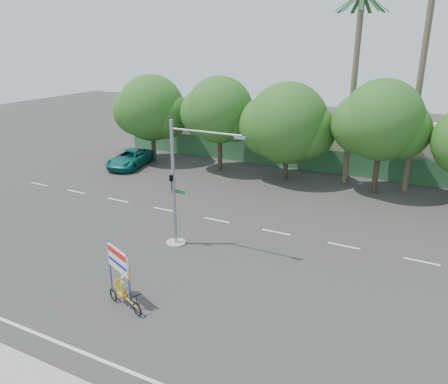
% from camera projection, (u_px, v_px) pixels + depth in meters
% --- Properties ---
extents(ground, '(120.00, 120.00, 0.00)m').
position_uv_depth(ground, '(174.00, 289.00, 20.16)').
color(ground, '#33302D').
rests_on(ground, ground).
extents(fence, '(38.00, 0.08, 2.00)m').
position_uv_depth(fence, '(310.00, 159.00, 37.89)').
color(fence, '#336B3D').
rests_on(fence, ground).
extents(building_left, '(12.00, 8.00, 4.00)m').
position_uv_depth(building_left, '(230.00, 129.00, 45.62)').
color(building_left, '#B3AC8E').
rests_on(building_left, ground).
extents(building_right, '(14.00, 8.00, 3.60)m').
position_uv_depth(building_right, '(415.00, 149.00, 37.98)').
color(building_right, '#B3AC8E').
rests_on(building_right, ground).
extents(tree_far_left, '(7.14, 6.00, 7.96)m').
position_uv_depth(tree_far_left, '(151.00, 110.00, 39.71)').
color(tree_far_left, '#473828').
rests_on(tree_far_left, ground).
extents(tree_left, '(6.66, 5.60, 8.07)m').
position_uv_depth(tree_left, '(219.00, 112.00, 36.61)').
color(tree_left, '#473828').
rests_on(tree_left, ground).
extents(tree_center, '(7.62, 6.40, 7.85)m').
position_uv_depth(tree_center, '(287.00, 125.00, 34.25)').
color(tree_center, '#473828').
rests_on(tree_center, ground).
extents(tree_right, '(6.90, 5.80, 8.36)m').
position_uv_depth(tree_right, '(381.00, 123.00, 30.99)').
color(tree_right, '#473828').
rests_on(tree_right, ground).
extents(palm_tall, '(3.73, 3.79, 17.45)m').
position_uv_depth(palm_tall, '(425.00, 45.00, 29.63)').
color(palm_tall, '#70604C').
rests_on(palm_tall, ground).
extents(palm_short, '(3.73, 3.79, 14.45)m').
position_uv_depth(palm_short, '(355.00, 68.00, 32.09)').
color(palm_short, '#70604C').
rests_on(palm_short, ground).
extents(traffic_signal, '(4.72, 1.10, 7.00)m').
position_uv_depth(traffic_signal, '(179.00, 196.00, 23.47)').
color(traffic_signal, gray).
rests_on(traffic_signal, ground).
extents(trike_billboard, '(2.49, 1.25, 2.64)m').
position_uv_depth(trike_billboard, '(122.00, 281.00, 18.75)').
color(trike_billboard, black).
rests_on(trike_billboard, ground).
extents(pickup_truck, '(3.46, 5.83, 1.52)m').
position_uv_depth(pickup_truck, '(130.00, 158.00, 39.10)').
color(pickup_truck, '#0F6961').
rests_on(pickup_truck, ground).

